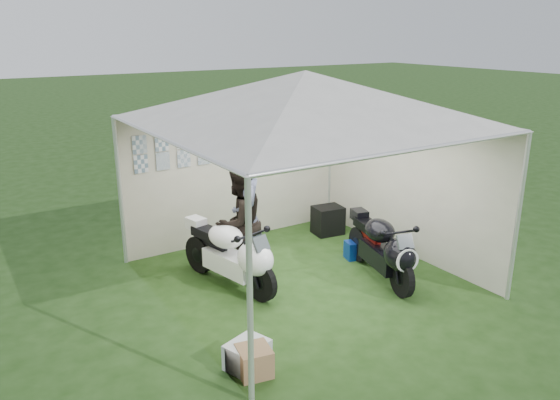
{
  "coord_description": "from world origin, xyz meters",
  "views": [
    {
      "loc": [
        -4.2,
        -5.98,
        3.51
      ],
      "look_at": [
        -0.17,
        0.35,
        1.16
      ],
      "focal_mm": 35.0,
      "sensor_mm": 36.0,
      "label": 1
    }
  ],
  "objects_px": {
    "person_blue_jacket": "(247,216)",
    "crate_0": "(247,355)",
    "canopy_tent": "(304,103)",
    "person_dark_jacket": "(239,222)",
    "crate_1": "(254,361)",
    "motorcycle_white": "(233,253)",
    "motorcycle_black": "(384,248)",
    "equipment_box": "(328,220)",
    "paddock_stand": "(357,250)"
  },
  "relations": [
    {
      "from": "person_blue_jacket",
      "to": "crate_0",
      "type": "relative_size",
      "value": 4.19
    },
    {
      "from": "canopy_tent",
      "to": "person_blue_jacket",
      "type": "relative_size",
      "value": 3.05
    },
    {
      "from": "person_dark_jacket",
      "to": "crate_0",
      "type": "distance_m",
      "value": 2.42
    },
    {
      "from": "person_blue_jacket",
      "to": "crate_1",
      "type": "bearing_deg",
      "value": -7.73
    },
    {
      "from": "canopy_tent",
      "to": "crate_1",
      "type": "bearing_deg",
      "value": -136.71
    },
    {
      "from": "canopy_tent",
      "to": "motorcycle_white",
      "type": "bearing_deg",
      "value": 163.89
    },
    {
      "from": "motorcycle_black",
      "to": "equipment_box",
      "type": "bearing_deg",
      "value": 90.67
    },
    {
      "from": "motorcycle_black",
      "to": "person_blue_jacket",
      "type": "distance_m",
      "value": 2.02
    },
    {
      "from": "paddock_stand",
      "to": "crate_0",
      "type": "height_order",
      "value": "crate_0"
    },
    {
      "from": "paddock_stand",
      "to": "person_blue_jacket",
      "type": "xyz_separation_m",
      "value": [
        -1.79,
        0.38,
        0.79
      ]
    },
    {
      "from": "paddock_stand",
      "to": "crate_1",
      "type": "height_order",
      "value": "crate_1"
    },
    {
      "from": "person_dark_jacket",
      "to": "equipment_box",
      "type": "height_order",
      "value": "person_dark_jacket"
    },
    {
      "from": "canopy_tent",
      "to": "person_dark_jacket",
      "type": "height_order",
      "value": "canopy_tent"
    },
    {
      "from": "motorcycle_white",
      "to": "crate_1",
      "type": "xyz_separation_m",
      "value": [
        -0.77,
        -1.93,
        -0.37
      ]
    },
    {
      "from": "person_dark_jacket",
      "to": "crate_1",
      "type": "relative_size",
      "value": 4.9
    },
    {
      "from": "person_dark_jacket",
      "to": "crate_1",
      "type": "xyz_separation_m",
      "value": [
        -1.04,
        -2.22,
        -0.69
      ]
    },
    {
      "from": "person_dark_jacket",
      "to": "motorcycle_black",
      "type": "bearing_deg",
      "value": 128.91
    },
    {
      "from": "crate_0",
      "to": "crate_1",
      "type": "distance_m",
      "value": 0.15
    },
    {
      "from": "person_blue_jacket",
      "to": "crate_0",
      "type": "distance_m",
      "value": 2.46
    },
    {
      "from": "canopy_tent",
      "to": "paddock_stand",
      "type": "xyz_separation_m",
      "value": [
        1.18,
        0.15,
        -2.43
      ]
    },
    {
      "from": "crate_1",
      "to": "paddock_stand",
      "type": "bearing_deg",
      "value": 31.45
    },
    {
      "from": "person_blue_jacket",
      "to": "equipment_box",
      "type": "xyz_separation_m",
      "value": [
        2.06,
        0.75,
        -0.68
      ]
    },
    {
      "from": "crate_1",
      "to": "crate_0",
      "type": "bearing_deg",
      "value": 90.0
    },
    {
      "from": "motorcycle_black",
      "to": "crate_1",
      "type": "relative_size",
      "value": 5.28
    },
    {
      "from": "person_blue_jacket",
      "to": "equipment_box",
      "type": "distance_m",
      "value": 2.29
    },
    {
      "from": "motorcycle_black",
      "to": "person_dark_jacket",
      "type": "height_order",
      "value": "person_dark_jacket"
    },
    {
      "from": "paddock_stand",
      "to": "crate_1",
      "type": "xyz_separation_m",
      "value": [
        -2.93,
        -1.79,
        0.01
      ]
    },
    {
      "from": "crate_0",
      "to": "crate_1",
      "type": "bearing_deg",
      "value": -90.0
    },
    {
      "from": "equipment_box",
      "to": "crate_0",
      "type": "distance_m",
      "value": 4.25
    },
    {
      "from": "canopy_tent",
      "to": "equipment_box",
      "type": "relative_size",
      "value": 11.27
    },
    {
      "from": "motorcycle_black",
      "to": "paddock_stand",
      "type": "xyz_separation_m",
      "value": [
        0.21,
        0.81,
        -0.36
      ]
    },
    {
      "from": "person_blue_jacket",
      "to": "motorcycle_black",
      "type": "bearing_deg",
      "value": 72.94
    },
    {
      "from": "crate_0",
      "to": "canopy_tent",
      "type": "bearing_deg",
      "value": 40.63
    },
    {
      "from": "motorcycle_white",
      "to": "equipment_box",
      "type": "bearing_deg",
      "value": 9.82
    },
    {
      "from": "motorcycle_white",
      "to": "crate_1",
      "type": "relative_size",
      "value": 5.45
    },
    {
      "from": "canopy_tent",
      "to": "motorcycle_white",
      "type": "xyz_separation_m",
      "value": [
        -0.98,
        0.28,
        -2.06
      ]
    },
    {
      "from": "canopy_tent",
      "to": "motorcycle_white",
      "type": "height_order",
      "value": "canopy_tent"
    },
    {
      "from": "canopy_tent",
      "to": "person_blue_jacket",
      "type": "distance_m",
      "value": 1.83
    },
    {
      "from": "paddock_stand",
      "to": "crate_0",
      "type": "xyz_separation_m",
      "value": [
        -2.93,
        -1.65,
        0.01
      ]
    },
    {
      "from": "motorcycle_white",
      "to": "crate_0",
      "type": "bearing_deg",
      "value": -125.97
    },
    {
      "from": "paddock_stand",
      "to": "equipment_box",
      "type": "distance_m",
      "value": 1.17
    },
    {
      "from": "motorcycle_black",
      "to": "paddock_stand",
      "type": "distance_m",
      "value": 0.91
    },
    {
      "from": "crate_1",
      "to": "equipment_box",
      "type": "bearing_deg",
      "value": 42.46
    },
    {
      "from": "crate_0",
      "to": "person_blue_jacket",
      "type": "bearing_deg",
      "value": 60.5
    },
    {
      "from": "person_dark_jacket",
      "to": "person_blue_jacket",
      "type": "relative_size",
      "value": 0.9
    },
    {
      "from": "crate_0",
      "to": "person_dark_jacket",
      "type": "bearing_deg",
      "value": 63.37
    },
    {
      "from": "canopy_tent",
      "to": "motorcycle_black",
      "type": "distance_m",
      "value": 2.38
    },
    {
      "from": "motorcycle_white",
      "to": "person_dark_jacket",
      "type": "height_order",
      "value": "person_dark_jacket"
    },
    {
      "from": "motorcycle_white",
      "to": "person_blue_jacket",
      "type": "distance_m",
      "value": 0.61
    },
    {
      "from": "equipment_box",
      "to": "person_dark_jacket",
      "type": "bearing_deg",
      "value": -161.85
    }
  ]
}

